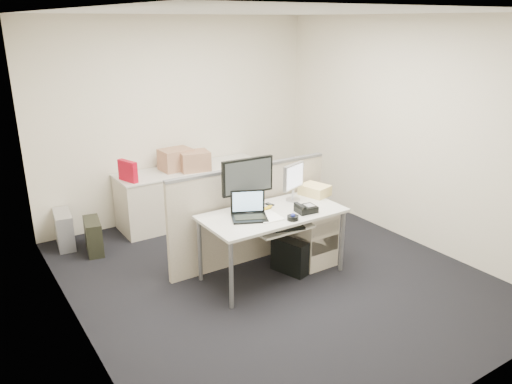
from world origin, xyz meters
TOP-DOWN VIEW (x-y plane):
  - floor at (0.00, 0.00)m, footprint 4.00×4.50m
  - ceiling at (0.00, 0.00)m, footprint 4.00×4.50m
  - wall_back at (0.00, 2.25)m, footprint 4.00×0.02m
  - wall_front at (0.00, -2.25)m, footprint 4.00×0.02m
  - wall_left at (-2.00, 0.00)m, footprint 0.02×4.50m
  - wall_right at (2.00, 0.00)m, footprint 0.02×4.50m
  - desk at (0.00, 0.00)m, footprint 1.50×0.75m
  - keyboard_tray at (0.00, -0.18)m, footprint 0.62×0.32m
  - drawer_pedestal at (0.55, 0.05)m, footprint 0.40×0.55m
  - cubicle_partition at (0.00, 0.45)m, footprint 2.00×0.06m
  - back_counter at (0.00, 1.93)m, footprint 2.00×0.60m
  - monitor_main at (-0.19, 0.18)m, footprint 0.59×0.26m
  - monitor_small at (0.40, 0.18)m, footprint 0.38×0.27m
  - laptop at (-0.30, -0.02)m, footprint 0.43×0.39m
  - trackball at (0.05, -0.28)m, footprint 0.12×0.12m
  - desk_phone at (0.30, -0.18)m, footprint 0.22×0.19m
  - paper_stack at (-0.12, -0.08)m, footprint 0.26×0.32m
  - sticky_pad at (-0.05, -0.10)m, footprint 0.10×0.10m
  - travel_mug at (-0.10, 0.22)m, footprint 0.10×0.10m
  - banana at (0.00, 0.10)m, footprint 0.17×0.09m
  - cellphone at (0.10, 0.20)m, footprint 0.07×0.11m
  - manila_folders at (0.72, 0.19)m, footprint 0.32×0.36m
  - keyboard at (-0.05, -0.22)m, footprint 0.50×0.30m
  - pc_tower_desk at (0.20, -0.05)m, footprint 0.27×0.44m
  - pc_tower_spare_dark at (-1.45, 1.63)m, footprint 0.24×0.46m
  - pc_tower_spare_silver at (-1.70, 1.99)m, footprint 0.25×0.49m
  - cardboard_box_left at (-0.19, 1.97)m, footprint 0.42×0.33m
  - cardboard_box_right at (0.00, 1.81)m, footprint 0.43×0.36m
  - red_binder at (-0.90, 1.83)m, footprint 0.16×0.31m

SIDE VIEW (x-z plane):
  - floor at x=0.00m, z-range -0.01..0.00m
  - pc_tower_desk at x=0.20m, z-range 0.00..0.38m
  - pc_tower_spare_dark at x=-1.45m, z-range 0.00..0.40m
  - pc_tower_spare_silver at x=-1.70m, z-range 0.00..0.44m
  - drawer_pedestal at x=0.55m, z-range 0.00..0.65m
  - back_counter at x=0.00m, z-range 0.00..0.72m
  - cubicle_partition at x=0.00m, z-range 0.00..1.10m
  - keyboard_tray at x=0.00m, z-range 0.61..0.63m
  - keyboard at x=-0.05m, z-range 0.63..0.66m
  - desk at x=0.00m, z-range 0.30..1.03m
  - sticky_pad at x=-0.05m, z-range 0.73..0.74m
  - paper_stack at x=-0.12m, z-range 0.73..0.74m
  - cellphone at x=0.10m, z-range 0.73..0.74m
  - banana at x=0.00m, z-range 0.73..0.77m
  - trackball at x=0.05m, z-range 0.73..0.77m
  - desk_phone at x=0.30m, z-range 0.73..0.80m
  - manila_folders at x=0.72m, z-range 0.73..0.85m
  - travel_mug at x=-0.10m, z-range 0.73..0.90m
  - cardboard_box_right at x=0.00m, z-range 0.72..1.00m
  - red_binder at x=-0.90m, z-range 0.72..1.00m
  - laptop at x=-0.30m, z-range 0.73..0.99m
  - cardboard_box_left at x=-0.19m, z-range 0.72..1.02m
  - monitor_small at x=0.40m, z-range 0.73..1.15m
  - monitor_main at x=-0.19m, z-range 0.73..1.30m
  - wall_back at x=0.00m, z-range 0.00..2.70m
  - wall_front at x=0.00m, z-range 0.00..2.70m
  - wall_left at x=-2.00m, z-range 0.00..2.70m
  - wall_right at x=2.00m, z-range 0.00..2.70m
  - ceiling at x=0.00m, z-range 2.70..2.71m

